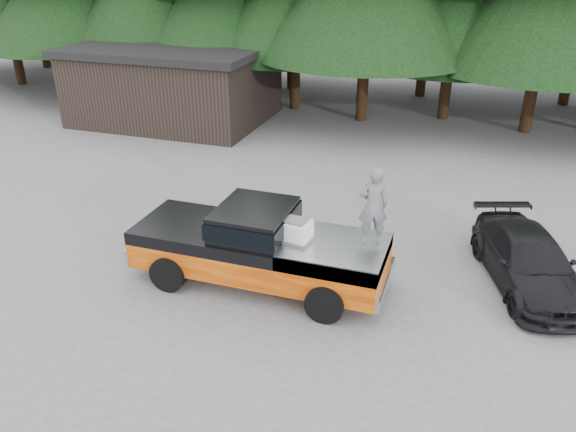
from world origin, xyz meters
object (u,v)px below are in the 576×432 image
(parked_car, at_px, (528,261))
(utility_building, at_px, (175,82))
(air_compressor, at_px, (296,231))
(man_on_bed, at_px, (373,206))
(pickup_truck, at_px, (259,257))

(parked_car, relative_size, utility_building, 0.50)
(air_compressor, xyz_separation_m, man_on_bed, (1.57, 0.45, 0.66))
(parked_car, bearing_deg, air_compressor, -176.50)
(pickup_truck, height_order, man_on_bed, man_on_bed)
(pickup_truck, relative_size, utility_building, 0.71)
(man_on_bed, relative_size, parked_car, 0.41)
(utility_building, bearing_deg, pickup_truck, -53.71)
(pickup_truck, xyz_separation_m, man_on_bed, (2.50, 0.32, 1.54))
(pickup_truck, distance_m, utility_building, 14.60)
(air_compressor, height_order, utility_building, utility_building)
(pickup_truck, xyz_separation_m, air_compressor, (0.92, -0.12, 0.88))
(man_on_bed, height_order, parked_car, man_on_bed)
(man_on_bed, xyz_separation_m, utility_building, (-11.12, 11.42, -0.54))
(utility_building, bearing_deg, air_compressor, -51.18)
(pickup_truck, xyz_separation_m, parked_car, (5.92, 1.92, -0.05))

